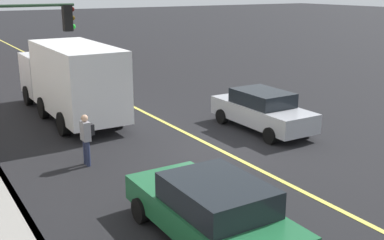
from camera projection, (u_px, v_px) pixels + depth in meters
The scene contains 8 objects.
ground at pixel (218, 149), 16.29m from camera, with size 200.00×200.00×0.00m, color black.
curb_edge at pixel (10, 190), 12.86m from camera, with size 80.00×0.16×0.15m, color slate.
lane_stripe_center at pixel (218, 149), 16.29m from camera, with size 80.00×0.16×0.01m, color #D8CC4C.
car_green at pixel (212, 210), 10.22m from camera, with size 4.69×2.07×1.48m.
car_silver at pixel (262, 110), 18.29m from camera, with size 4.52×1.89×1.54m.
truck_white at pixel (70, 78), 19.80m from camera, with size 8.09×2.47×3.15m.
pedestrian_with_backpack at pixel (86, 136), 14.63m from camera, with size 0.39×0.37×1.62m.
traffic_light_mast at pixel (12, 45), 15.79m from camera, with size 0.28×3.79×5.06m.
Camera 1 is at (-12.68, 8.78, 5.41)m, focal length 44.55 mm.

